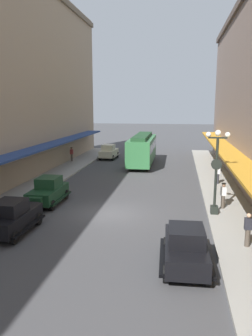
{
  "coord_description": "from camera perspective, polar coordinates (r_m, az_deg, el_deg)",
  "views": [
    {
      "loc": [
        4.17,
        -19.44,
        6.77
      ],
      "look_at": [
        0.0,
        6.0,
        1.8
      ],
      "focal_mm": 35.17,
      "sensor_mm": 36.0,
      "label": 1
    }
  ],
  "objects": [
    {
      "name": "sidewalk_left",
      "position": [
        23.64,
        -20.87,
        -6.28
      ],
      "size": [
        3.0,
        60.0,
        0.15
      ],
      "primitive_type": "cube",
      "color": "#99968E",
      "rests_on": "ground"
    },
    {
      "name": "pedestrian_0",
      "position": [
        39.62,
        -9.41,
        2.41
      ],
      "size": [
        0.36,
        0.28,
        1.67
      ],
      "color": "#4C4238",
      "rests_on": "sidewalk_left"
    },
    {
      "name": "fire_hydrant",
      "position": [
        21.33,
        -20.89,
        -6.75
      ],
      "size": [
        0.24,
        0.24,
        0.82
      ],
      "color": "#B21E19",
      "rests_on": "sidewalk_left"
    },
    {
      "name": "parked_car_3",
      "position": [
        23.43,
        -13.36,
        -3.79
      ],
      "size": [
        2.16,
        4.27,
        1.84
      ],
      "color": "#193D23",
      "rests_on": "ground"
    },
    {
      "name": "parked_car_2",
      "position": [
        14.4,
        10.28,
        -13.13
      ],
      "size": [
        2.28,
        4.31,
        1.84
      ],
      "color": "black",
      "rests_on": "ground"
    },
    {
      "name": "ground_plane",
      "position": [
        21.01,
        -2.67,
        -7.9
      ],
      "size": [
        200.0,
        200.0,
        0.0
      ],
      "primitive_type": "plane",
      "color": "#424244"
    },
    {
      "name": "streetcar",
      "position": [
        37.47,
        2.82,
        3.43
      ],
      "size": [
        2.61,
        9.62,
        3.46
      ],
      "color": "#33723F",
      "rests_on": "ground"
    },
    {
      "name": "pedestrian_3",
      "position": [
        28.97,
        15.63,
        -1.01
      ],
      "size": [
        0.36,
        0.24,
        1.64
      ],
      "color": "#2D2D33",
      "rests_on": "sidewalk_right"
    },
    {
      "name": "parked_car_1",
      "position": [
        18.7,
        -19.15,
        -7.87
      ],
      "size": [
        2.18,
        4.28,
        1.84
      ],
      "color": "black",
      "rests_on": "ground"
    },
    {
      "name": "sidewalk_right",
      "position": [
        20.83,
        18.18,
        -8.4
      ],
      "size": [
        3.0,
        60.0,
        0.15
      ],
      "primitive_type": "cube",
      "color": "#99968E",
      "rests_on": "ground"
    },
    {
      "name": "pedestrian_1",
      "position": [
        16.77,
        20.39,
        -9.97
      ],
      "size": [
        0.36,
        0.24,
        1.64
      ],
      "color": "#4C4238",
      "rests_on": "sidewalk_right"
    },
    {
      "name": "lamp_post_with_clock",
      "position": [
        20.53,
        15.38,
        -0.1
      ],
      "size": [
        1.42,
        0.44,
        5.16
      ],
      "color": "black",
      "rests_on": "sidewalk_right"
    },
    {
      "name": "pedestrian_2",
      "position": [
        22.23,
        16.49,
        -4.56
      ],
      "size": [
        0.36,
        0.28,
        1.67
      ],
      "color": "#4C4238",
      "rests_on": "sidewalk_right"
    },
    {
      "name": "parked_car_0",
      "position": [
        41.89,
        -3.0,
        2.9
      ],
      "size": [
        2.24,
        4.29,
        1.84
      ],
      "color": "beige",
      "rests_on": "ground"
    }
  ]
}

